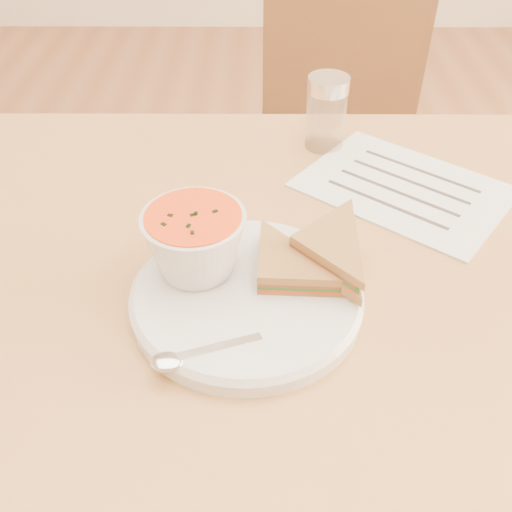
# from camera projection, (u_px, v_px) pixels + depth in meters

# --- Properties ---
(dining_table) EXTENTS (1.00, 0.70, 0.75)m
(dining_table) POSITION_uv_depth(u_px,v_px,m) (294.00, 420.00, 0.94)
(dining_table) COLOR #A16B32
(dining_table) RESTS_ON floor
(chair_far) EXTENTS (0.43, 0.43, 0.85)m
(chair_far) POSITION_uv_depth(u_px,v_px,m) (330.00, 187.00, 1.38)
(chair_far) COLOR brown
(chair_far) RESTS_ON floor
(plate) EXTENTS (0.31, 0.31, 0.02)m
(plate) POSITION_uv_depth(u_px,v_px,m) (247.00, 297.00, 0.62)
(plate) COLOR silver
(plate) RESTS_ON dining_table
(soup_bowl) EXTENTS (0.14, 0.14, 0.08)m
(soup_bowl) POSITION_uv_depth(u_px,v_px,m) (195.00, 245.00, 0.61)
(soup_bowl) COLOR silver
(soup_bowl) RESTS_ON plate
(sandwich_half_a) EXTENTS (0.11, 0.11, 0.03)m
(sandwich_half_a) POSITION_uv_depth(u_px,v_px,m) (257.00, 288.00, 0.60)
(sandwich_half_a) COLOR #B58140
(sandwich_half_a) RESTS_ON plate
(sandwich_half_b) EXTENTS (0.15, 0.15, 0.03)m
(sandwich_half_b) POSITION_uv_depth(u_px,v_px,m) (289.00, 248.00, 0.63)
(sandwich_half_b) COLOR #B58140
(sandwich_half_b) RESTS_ON plate
(spoon) EXTENTS (0.16, 0.09, 0.01)m
(spoon) POSITION_uv_depth(u_px,v_px,m) (215.00, 349.00, 0.55)
(spoon) COLOR silver
(spoon) RESTS_ON plate
(paper_menu) EXTENTS (0.33, 0.32, 0.00)m
(paper_menu) POSITION_uv_depth(u_px,v_px,m) (404.00, 188.00, 0.79)
(paper_menu) COLOR white
(paper_menu) RESTS_ON dining_table
(condiment_shaker) EXTENTS (0.07, 0.07, 0.11)m
(condiment_shaker) POSITION_uv_depth(u_px,v_px,m) (326.00, 113.00, 0.85)
(condiment_shaker) COLOR silver
(condiment_shaker) RESTS_ON dining_table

